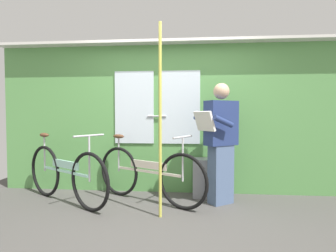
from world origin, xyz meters
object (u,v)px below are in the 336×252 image
at_px(bicycle_near_door, 65,174).
at_px(trash_bin_by_wall, 204,178).
at_px(bicycle_leaning_behind, 148,174).
at_px(handrail_pole, 160,121).
at_px(passenger_reading_newspaper, 220,141).

height_order(bicycle_near_door, trash_bin_by_wall, bicycle_near_door).
xyz_separation_m(bicycle_leaning_behind, handrail_pole, (0.24, -0.54, 0.74)).
relative_size(bicycle_leaning_behind, trash_bin_by_wall, 2.90).
bearing_deg(bicycle_leaning_behind, trash_bin_by_wall, 50.54).
xyz_separation_m(bicycle_leaning_behind, passenger_reading_newspaper, (0.98, 0.02, 0.47)).
bearing_deg(bicycle_near_door, trash_bin_by_wall, 45.91).
bearing_deg(passenger_reading_newspaper, handrail_pole, 1.76).
relative_size(bicycle_near_door, bicycle_leaning_behind, 0.96).
bearing_deg(handrail_pole, bicycle_near_door, 163.55).
bearing_deg(trash_bin_by_wall, bicycle_leaning_behind, -158.35).
bearing_deg(handrail_pole, trash_bin_by_wall, 57.69).
relative_size(bicycle_near_door, handrail_pole, 0.68).
relative_size(bicycle_near_door, trash_bin_by_wall, 2.77).
height_order(passenger_reading_newspaper, trash_bin_by_wall, passenger_reading_newspaper).
bearing_deg(bicycle_leaning_behind, bicycle_near_door, -143.58).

